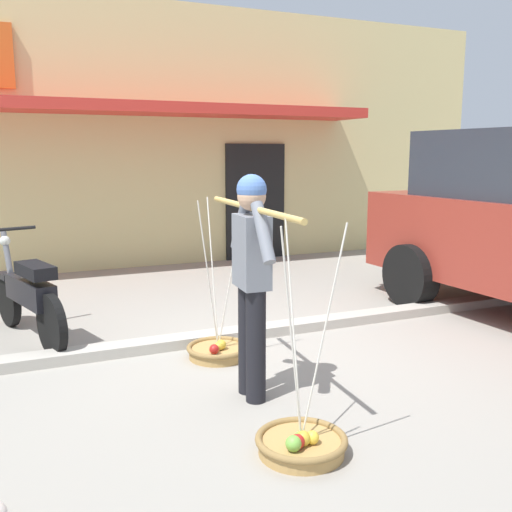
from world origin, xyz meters
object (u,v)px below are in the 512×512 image
fruit_basket_left_side (301,442)px  fruit_basket_right_side (218,349)px  motorcycle_second_in_row (29,296)px  fruit_vendor (252,272)px

fruit_basket_left_side → fruit_basket_right_side: bearing=85.9°
fruit_basket_right_side → motorcycle_second_in_row: 2.00m
fruit_basket_right_side → motorcycle_second_in_row: size_ratio=0.82×
fruit_vendor → fruit_basket_right_side: fruit_vendor is taller
fruit_vendor → fruit_basket_left_side: fruit_vendor is taller
fruit_vendor → fruit_basket_right_side: 1.29m
fruit_vendor → motorcycle_second_in_row: bearing=124.4°
fruit_basket_right_side → motorcycle_second_in_row: fruit_basket_right_side is taller
fruit_vendor → fruit_basket_right_side: (0.06, 0.92, -0.90)m
fruit_vendor → fruit_basket_left_side: (-0.07, -0.93, -0.90)m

